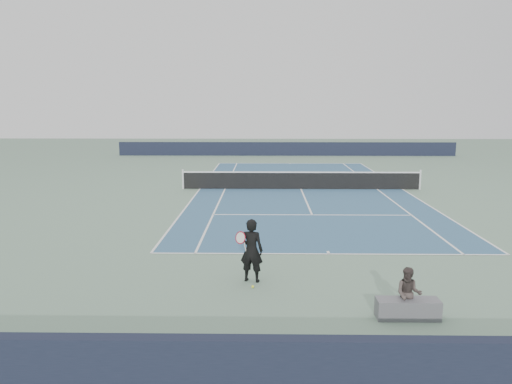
{
  "coord_description": "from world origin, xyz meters",
  "views": [
    {
      "loc": [
        -2.0,
        -26.64,
        4.55
      ],
      "look_at": [
        -2.32,
        -7.13,
        1.1
      ],
      "focal_mm": 35.0,
      "sensor_mm": 36.0,
      "label": 1
    }
  ],
  "objects_px": {
    "tennis_net": "(301,180)",
    "tennis_player": "(251,250)",
    "tennis_ball": "(253,287)",
    "spectator_bench": "(408,301)"
  },
  "relations": [
    {
      "from": "tennis_player",
      "to": "spectator_bench",
      "type": "height_order",
      "value": "tennis_player"
    },
    {
      "from": "tennis_ball",
      "to": "spectator_bench",
      "type": "xyz_separation_m",
      "value": [
        3.37,
        -1.74,
        0.36
      ]
    },
    {
      "from": "tennis_net",
      "to": "spectator_bench",
      "type": "distance_m",
      "value": 16.53
    },
    {
      "from": "tennis_net",
      "to": "tennis_player",
      "type": "relative_size",
      "value": 7.75
    },
    {
      "from": "tennis_net",
      "to": "tennis_ball",
      "type": "bearing_deg",
      "value": -98.76
    },
    {
      "from": "spectator_bench",
      "to": "tennis_net",
      "type": "bearing_deg",
      "value": 93.8
    },
    {
      "from": "tennis_player",
      "to": "tennis_ball",
      "type": "distance_m",
      "value": 0.94
    },
    {
      "from": "tennis_net",
      "to": "tennis_player",
      "type": "distance_m",
      "value": 14.45
    },
    {
      "from": "tennis_player",
      "to": "tennis_ball",
      "type": "height_order",
      "value": "tennis_player"
    },
    {
      "from": "tennis_net",
      "to": "tennis_ball",
      "type": "height_order",
      "value": "tennis_net"
    }
  ]
}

